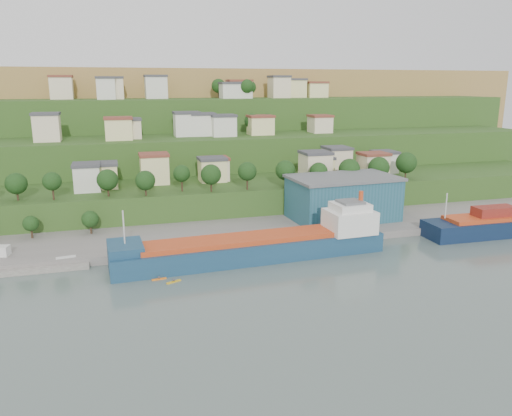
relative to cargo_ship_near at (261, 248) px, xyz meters
name	(u,v)px	position (x,y,z in m)	size (l,w,h in m)	color
ground	(253,274)	(-4.55, -9.37, -2.71)	(500.00, 500.00, 0.00)	#4A5A56
quay	(294,232)	(15.45, 18.63, -2.71)	(220.00, 26.00, 4.00)	slate
pebble_beach	(1,265)	(-59.55, 12.63, -2.71)	(40.00, 18.00, 2.40)	slate
hillside	(168,162)	(-4.51, 159.30, -2.62)	(360.00, 211.13, 96.00)	#284719
cargo_ship_near	(261,248)	(0.00, 0.00, 0.00)	(66.57, 13.60, 17.00)	navy
warehouse	(343,197)	(31.81, 21.63, 5.72)	(32.00, 20.68, 12.80)	#1F505F
dinghy	(66,259)	(-44.77, 7.79, -1.08)	(4.36, 1.63, 0.87)	silver
kayak_orange	(159,278)	(-24.88, -6.87, -2.48)	(3.22, 0.94, 0.79)	orange
kayak_yellow	(174,281)	(-22.04, -9.28, -2.47)	(3.32, 1.88, 0.84)	gold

